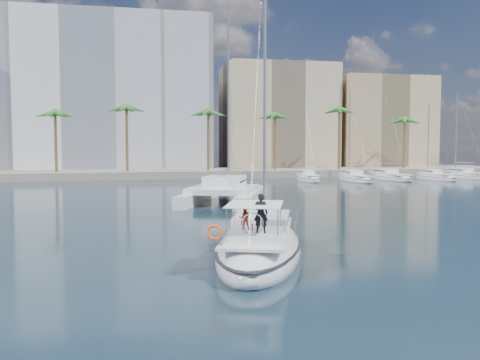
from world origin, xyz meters
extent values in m
plane|color=black|center=(0.00, 0.00, 0.00)|extent=(160.00, 160.00, 0.00)
cube|color=gray|center=(0.00, 61.00, 0.60)|extent=(120.00, 14.00, 1.20)
cube|color=white|center=(-12.00, 73.00, 14.00)|extent=(42.00, 16.00, 28.00)
cube|color=tan|center=(22.00, 70.00, 10.00)|extent=(20.00, 14.00, 20.00)
cube|color=tan|center=(42.00, 68.00, 9.00)|extent=(18.00, 12.00, 18.00)
cylinder|color=brown|center=(0.00, 57.00, 5.25)|extent=(0.44, 0.44, 10.50)
sphere|color=#2B6B27|center=(0.00, 57.00, 10.50)|extent=(3.60, 3.60, 3.60)
cylinder|color=brown|center=(34.00, 57.00, 5.25)|extent=(0.44, 0.44, 10.50)
sphere|color=#2B6B27|center=(34.00, 57.00, 10.50)|extent=(3.60, 3.60, 3.60)
ellipsoid|color=silver|center=(0.14, -2.38, 0.38)|extent=(7.76, 12.93, 2.56)
ellipsoid|color=black|center=(0.14, -2.38, 0.74)|extent=(7.83, 13.05, 0.18)
cube|color=silver|center=(0.07, -2.61, 1.35)|extent=(5.68, 9.65, 0.12)
cube|color=silver|center=(0.53, -1.26, 1.71)|extent=(3.82, 4.67, 0.60)
cube|color=black|center=(0.53, -1.26, 1.73)|extent=(3.68, 4.23, 0.14)
cylinder|color=#B7BABF|center=(1.00, 0.08, 9.49)|extent=(0.15, 0.15, 16.16)
cylinder|color=#B7BABF|center=(0.18, -2.27, 2.91)|extent=(1.74, 4.74, 0.11)
cube|color=silver|center=(-0.71, -4.84, 1.59)|extent=(3.22, 3.68, 0.36)
cube|color=white|center=(-0.75, -4.96, 2.96)|extent=(3.22, 3.68, 0.04)
torus|color=silver|center=(-1.10, -5.96, 2.26)|extent=(0.92, 0.37, 0.96)
torus|color=#F1420C|center=(-2.68, -5.92, 1.96)|extent=(0.66, 0.39, 0.64)
imported|color=black|center=(-0.60, -5.39, 2.62)|extent=(0.70, 0.55, 1.70)
imported|color=#A82F19|center=(-1.08, -4.38, 2.29)|extent=(0.54, 0.44, 1.04)
cube|color=silver|center=(0.49, 22.74, 0.55)|extent=(5.92, 12.25, 1.10)
cube|color=silver|center=(5.28, 20.79, 0.55)|extent=(5.92, 12.25, 1.10)
cube|color=silver|center=(2.64, 21.18, 1.30)|extent=(7.99, 8.67, 0.50)
cube|color=silver|center=(2.89, 21.76, 2.00)|extent=(4.69, 4.86, 1.00)
cube|color=black|center=(2.89, 21.76, 2.05)|extent=(4.51, 4.40, 0.18)
cylinder|color=#B7BABF|center=(3.61, 23.53, 9.99)|extent=(0.18, 0.18, 16.98)
ellipsoid|color=silver|center=(1.42, 6.66, 0.52)|extent=(0.23, 0.44, 0.21)
sphere|color=silver|center=(1.42, 6.87, 0.54)|extent=(0.11, 0.11, 0.11)
cube|color=gray|center=(1.11, 6.66, 0.55)|extent=(0.50, 0.18, 0.12)
cube|color=gray|center=(1.73, 6.66, 0.55)|extent=(0.50, 0.18, 0.12)
camera|label=1|loc=(-6.23, -27.28, 5.62)|focal=40.00mm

